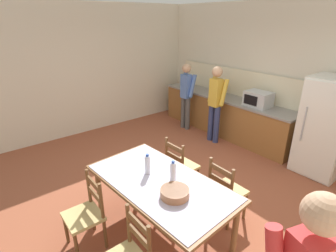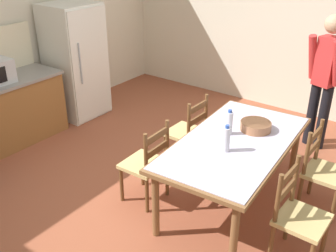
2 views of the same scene
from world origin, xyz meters
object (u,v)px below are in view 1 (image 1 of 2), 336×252
at_px(paper_bag, 218,87).
at_px(person_at_sink, 186,93).
at_px(microwave, 258,99).
at_px(bottle_off_centre, 173,171).
at_px(person_at_counter, 216,101).
at_px(chair_side_far_right, 226,191).
at_px(chair_side_far_left, 181,166).
at_px(serving_bowl, 175,192).
at_px(refrigerator, 326,128).
at_px(bottle_near_centre, 148,164).
at_px(chair_side_near_left, 86,214).
at_px(dining_table, 160,186).

height_order(paper_bag, person_at_sink, person_at_sink).
relative_size(microwave, bottle_off_centre, 1.85).
bearing_deg(person_at_counter, chair_side_far_right, -134.35).
xyz_separation_m(chair_side_far_left, person_at_counter, (-0.92, 1.78, 0.49)).
relative_size(serving_bowl, person_at_sink, 0.20).
distance_m(bottle_off_centre, person_at_sink, 3.43).
relative_size(refrigerator, paper_bag, 4.73).
bearing_deg(person_at_sink, chair_side_far_left, -134.08).
xyz_separation_m(bottle_near_centre, chair_side_near_left, (-0.13, -0.80, -0.44)).
distance_m(microwave, chair_side_near_left, 3.93).
relative_size(bottle_near_centre, chair_side_far_left, 0.30).
xyz_separation_m(bottle_near_centre, chair_side_far_right, (0.60, 0.83, -0.44)).
relative_size(refrigerator, microwave, 3.40).
relative_size(paper_bag, person_at_sink, 0.23).
height_order(paper_bag, bottle_near_centre, paper_bag).
bearing_deg(chair_side_far_left, refrigerator, -117.54).
bearing_deg(paper_bag, chair_side_far_left, -60.08).
bearing_deg(chair_side_near_left, dining_table, 66.69).
relative_size(bottle_off_centre, person_at_counter, 0.16).
bearing_deg(chair_side_far_right, microwave, -63.32).
bearing_deg(chair_side_near_left, bottle_near_centre, 81.60).
height_order(refrigerator, paper_bag, refrigerator).
height_order(bottle_off_centre, serving_bowl, bottle_off_centre).
distance_m(bottle_near_centre, chair_side_far_right, 1.11).
bearing_deg(paper_bag, bottle_near_centre, -62.97).
xyz_separation_m(bottle_near_centre, person_at_sink, (-2.10, 2.57, 0.02)).
xyz_separation_m(serving_bowl, chair_side_far_right, (0.03, 0.86, -0.36)).
distance_m(refrigerator, dining_table, 3.10).
distance_m(chair_side_far_left, person_at_counter, 2.07).
relative_size(bottle_off_centre, serving_bowl, 0.84).
relative_size(microwave, dining_table, 0.26).
xyz_separation_m(dining_table, chair_side_far_left, (-0.48, 0.75, -0.24)).
relative_size(microwave, chair_side_far_left, 0.55).
xyz_separation_m(microwave, person_at_sink, (-1.61, -0.50, -0.14)).
distance_m(paper_bag, dining_table, 3.56).
relative_size(paper_bag, serving_bowl, 1.12).
height_order(chair_side_near_left, person_at_sink, person_at_sink).
bearing_deg(chair_side_far_right, person_at_sink, -32.05).
relative_size(bottle_near_centre, bottle_off_centre, 1.00).
xyz_separation_m(microwave, dining_table, (0.72, -3.05, -0.36)).
height_order(serving_bowl, person_at_counter, person_at_counter).
bearing_deg(bottle_off_centre, chair_side_far_right, 67.66).
xyz_separation_m(chair_side_far_right, person_at_sink, (-2.70, 1.74, 0.45)).
xyz_separation_m(microwave, serving_bowl, (1.06, -3.11, -0.23)).
height_order(chair_side_far_left, person_at_sink, person_at_sink).
bearing_deg(bottle_off_centre, person_at_sink, 134.97).
relative_size(refrigerator, bottle_near_centre, 6.30).
bearing_deg(paper_bag, dining_table, -59.47).
bearing_deg(chair_side_far_right, person_at_counter, -43.58).
relative_size(chair_side_near_left, person_at_sink, 0.57).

